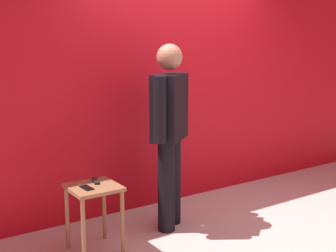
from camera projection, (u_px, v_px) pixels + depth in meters
name	position (u px, v px, depth m)	size (l,w,h in m)	color
ground_plane	(246.00, 232.00, 4.34)	(12.00, 12.00, 0.00)	#B7B2A8
back_wall_red	(175.00, 79.00, 5.08)	(6.29, 0.12, 2.82)	red
standing_person	(169.00, 127.00, 4.30)	(0.63, 0.54, 1.81)	black
side_table	(94.00, 199.00, 3.87)	(0.42, 0.42, 0.60)	olive
cell_phone	(87.00, 188.00, 3.77)	(0.07, 0.14, 0.01)	black
tv_remote	(96.00, 181.00, 3.94)	(0.04, 0.17, 0.02)	black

